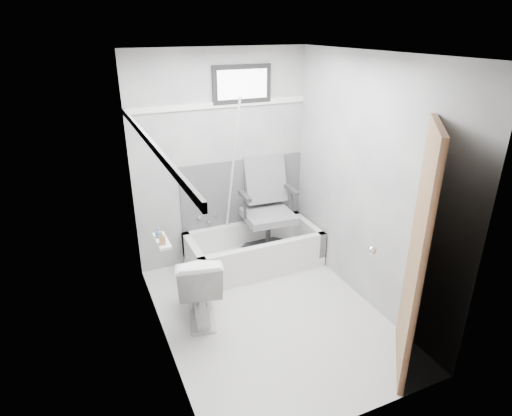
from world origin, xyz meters
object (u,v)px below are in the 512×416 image
toilet (199,284)px  soap_bottle_a (162,238)px  soap_bottle_b (159,232)px  door (474,269)px  office_chair (268,209)px  bathtub (254,249)px

toilet → soap_bottle_a: bearing=33.3°
soap_bottle_b → door: bearing=-39.4°
office_chair → bathtub: bearing=-167.1°
soap_bottle_a → office_chair: bearing=30.5°
soap_bottle_a → soap_bottle_b: bearing=90.0°
toilet → door: size_ratio=0.37×
bathtub → office_chair: size_ratio=1.35×
door → soap_bottle_a: size_ratio=17.51×
bathtub → office_chair: bearing=8.9°
bathtub → door: size_ratio=0.75×
bathtub → soap_bottle_b: size_ratio=17.72×
door → soap_bottle_b: (-1.92, 1.58, -0.04)m
office_chair → soap_bottle_a: size_ratio=9.70×
bathtub → toilet: (-0.85, -0.65, 0.15)m
bathtub → soap_bottle_b: bearing=-151.6°
soap_bottle_b → soap_bottle_a: bearing=-90.0°
bathtub → soap_bottle_b: soap_bottle_b is taller
toilet → soap_bottle_b: bearing=9.1°
toilet → door: bearing=148.8°
office_chair → soap_bottle_b: size_ratio=13.09×
door → toilet: bearing=135.8°
office_chair → toilet: bearing=-142.7°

